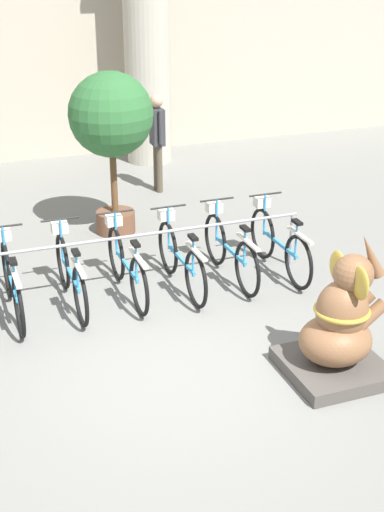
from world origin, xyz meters
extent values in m
plane|color=slate|center=(0.00, 0.00, 0.00)|extent=(60.00, 60.00, 0.00)
cube|color=#B2A893|center=(0.00, 8.60, 3.00)|extent=(20.00, 0.20, 6.00)
cylinder|color=#ADA899|center=(2.09, 7.60, 2.50)|extent=(0.90, 0.90, 5.00)
cylinder|color=gray|center=(2.36, 1.95, 0.38)|extent=(0.05, 0.05, 0.75)
cylinder|color=gray|center=(-0.71, 1.95, 0.75)|extent=(6.25, 0.04, 0.04)
torus|color=black|center=(-1.42, 2.36, 0.36)|extent=(0.05, 0.72, 0.72)
torus|color=black|center=(-1.42, 1.29, 0.36)|extent=(0.05, 0.72, 0.72)
cube|color=#338CC6|center=(-1.42, 1.82, 0.41)|extent=(0.04, 0.96, 0.04)
cube|color=silver|center=(-1.42, 1.29, 0.74)|extent=(0.06, 0.60, 0.03)
cylinder|color=#338CC6|center=(-1.42, 1.39, 0.61)|extent=(0.03, 0.03, 0.50)
cube|color=black|center=(-1.42, 1.39, 0.88)|extent=(0.08, 0.18, 0.04)
cylinder|color=#338CC6|center=(-1.42, 2.32, 0.66)|extent=(0.03, 0.03, 0.59)
cylinder|color=black|center=(-1.42, 2.32, 0.95)|extent=(0.48, 0.03, 0.03)
cube|color=silver|center=(-1.42, 2.42, 0.81)|extent=(0.20, 0.16, 0.14)
torus|color=black|center=(-0.71, 2.36, 0.36)|extent=(0.05, 0.72, 0.72)
torus|color=black|center=(-0.71, 1.30, 0.36)|extent=(0.05, 0.72, 0.72)
cube|color=#338CC6|center=(-0.71, 1.83, 0.41)|extent=(0.04, 0.96, 0.04)
cube|color=silver|center=(-0.71, 1.30, 0.74)|extent=(0.06, 0.60, 0.03)
cylinder|color=#338CC6|center=(-0.71, 1.40, 0.61)|extent=(0.03, 0.03, 0.50)
cube|color=black|center=(-0.71, 1.40, 0.88)|extent=(0.08, 0.18, 0.04)
cylinder|color=#338CC6|center=(-0.71, 2.32, 0.66)|extent=(0.03, 0.03, 0.59)
cylinder|color=black|center=(-0.71, 2.32, 0.95)|extent=(0.48, 0.03, 0.03)
cube|color=silver|center=(-0.71, 2.42, 0.81)|extent=(0.20, 0.16, 0.14)
torus|color=black|center=(0.00, 2.37, 0.36)|extent=(0.05, 0.72, 0.72)
torus|color=black|center=(0.00, 1.31, 0.36)|extent=(0.05, 0.72, 0.72)
cube|color=#338CC6|center=(0.00, 1.84, 0.41)|extent=(0.04, 0.96, 0.04)
cube|color=silver|center=(0.00, 1.31, 0.74)|extent=(0.06, 0.60, 0.03)
cylinder|color=#338CC6|center=(0.00, 1.41, 0.61)|extent=(0.03, 0.03, 0.50)
cube|color=black|center=(0.00, 1.41, 0.88)|extent=(0.08, 0.18, 0.04)
cylinder|color=#338CC6|center=(0.00, 2.33, 0.66)|extent=(0.03, 0.03, 0.59)
cylinder|color=black|center=(0.00, 2.33, 0.95)|extent=(0.48, 0.03, 0.03)
cube|color=silver|center=(0.00, 2.43, 0.81)|extent=(0.20, 0.16, 0.14)
torus|color=black|center=(0.70, 2.32, 0.36)|extent=(0.05, 0.72, 0.72)
torus|color=black|center=(0.70, 1.26, 0.36)|extent=(0.05, 0.72, 0.72)
cube|color=#338CC6|center=(0.70, 1.79, 0.41)|extent=(0.04, 0.96, 0.04)
cube|color=silver|center=(0.70, 1.26, 0.74)|extent=(0.06, 0.60, 0.03)
cylinder|color=#338CC6|center=(0.70, 1.36, 0.61)|extent=(0.03, 0.03, 0.50)
cube|color=black|center=(0.70, 1.36, 0.88)|extent=(0.08, 0.18, 0.04)
cylinder|color=#338CC6|center=(0.70, 2.28, 0.66)|extent=(0.03, 0.03, 0.59)
cylinder|color=black|center=(0.70, 2.28, 0.95)|extent=(0.48, 0.03, 0.03)
cube|color=silver|center=(0.70, 2.38, 0.81)|extent=(0.20, 0.16, 0.14)
torus|color=black|center=(1.41, 2.37, 0.36)|extent=(0.05, 0.72, 0.72)
torus|color=black|center=(1.41, 1.30, 0.36)|extent=(0.05, 0.72, 0.72)
cube|color=#338CC6|center=(1.41, 1.84, 0.41)|extent=(0.04, 0.96, 0.04)
cube|color=silver|center=(1.41, 1.30, 0.74)|extent=(0.06, 0.60, 0.03)
cylinder|color=#338CC6|center=(1.41, 1.40, 0.61)|extent=(0.03, 0.03, 0.50)
cube|color=black|center=(1.41, 1.40, 0.88)|extent=(0.08, 0.18, 0.04)
cylinder|color=#338CC6|center=(1.41, 2.33, 0.66)|extent=(0.03, 0.03, 0.59)
cylinder|color=black|center=(1.41, 2.33, 0.95)|extent=(0.48, 0.03, 0.03)
cube|color=silver|center=(1.41, 2.43, 0.81)|extent=(0.20, 0.16, 0.14)
torus|color=black|center=(2.11, 2.34, 0.36)|extent=(0.05, 0.72, 0.72)
torus|color=black|center=(2.11, 1.27, 0.36)|extent=(0.05, 0.72, 0.72)
cube|color=#338CC6|center=(2.11, 1.80, 0.41)|extent=(0.04, 0.96, 0.04)
cube|color=silver|center=(2.11, 1.27, 0.74)|extent=(0.06, 0.60, 0.03)
cylinder|color=#338CC6|center=(2.11, 1.37, 0.61)|extent=(0.03, 0.03, 0.50)
cube|color=black|center=(2.11, 1.37, 0.88)|extent=(0.08, 0.18, 0.04)
cylinder|color=#338CC6|center=(2.11, 2.30, 0.66)|extent=(0.03, 0.03, 0.59)
cylinder|color=black|center=(2.11, 2.30, 0.95)|extent=(0.48, 0.03, 0.03)
cube|color=silver|center=(2.11, 2.40, 0.81)|extent=(0.20, 0.16, 0.14)
cube|color=#4C4742|center=(1.51, -0.64, 0.07)|extent=(1.00, 1.00, 0.14)
ellipsoid|color=brown|center=(1.51, -0.64, 0.39)|extent=(0.77, 0.68, 0.50)
ellipsoid|color=brown|center=(1.56, -0.64, 0.73)|extent=(0.54, 0.50, 0.63)
sphere|color=brown|center=(1.65, -0.64, 1.12)|extent=(0.41, 0.41, 0.41)
ellipsoid|color=#B79333|center=(1.59, -0.44, 1.12)|extent=(0.08, 0.29, 0.34)
ellipsoid|color=#B79333|center=(1.59, -0.84, 1.12)|extent=(0.08, 0.29, 0.34)
cone|color=brown|center=(1.83, -0.64, 1.29)|extent=(0.35, 0.14, 0.51)
cylinder|color=brown|center=(1.80, -0.53, 0.66)|extent=(0.40, 0.14, 0.36)
cylinder|color=brown|center=(1.80, -0.75, 0.66)|extent=(0.40, 0.14, 0.36)
torus|color=#B79333|center=(1.56, -0.64, 0.73)|extent=(0.58, 0.58, 0.05)
cylinder|color=brown|center=(1.65, 5.76, 0.43)|extent=(0.11, 0.11, 0.85)
cylinder|color=brown|center=(1.65, 5.59, 0.43)|extent=(0.11, 0.11, 0.85)
cube|color=#333338|center=(1.65, 5.68, 1.17)|extent=(0.20, 0.32, 0.64)
sphere|color=tan|center=(1.65, 5.68, 1.62)|extent=(0.23, 0.23, 0.23)
cylinder|color=#333338|center=(1.65, 5.88, 1.20)|extent=(0.07, 0.07, 0.57)
cylinder|color=#333338|center=(1.65, 5.48, 1.20)|extent=(0.07, 0.07, 0.57)
cylinder|color=brown|center=(0.41, 4.00, 0.17)|extent=(0.60, 0.60, 0.33)
cylinder|color=brown|center=(0.41, 4.00, 0.83)|extent=(0.10, 0.10, 1.00)
sphere|color=#2D6633|center=(0.41, 4.00, 1.83)|extent=(1.24, 1.24, 1.24)
camera|label=1|loc=(-2.06, -6.04, 4.11)|focal=50.00mm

